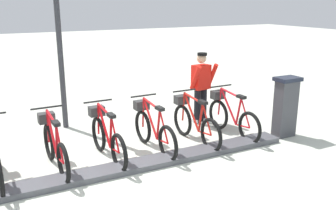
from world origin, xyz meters
name	(u,v)px	position (x,y,z in m)	size (l,w,h in m)	color
ground_plane	(130,169)	(0.00, 0.00, 0.00)	(60.00, 60.00, 0.00)	beige
dock_rail_base	(130,167)	(0.00, 0.00, 0.05)	(0.44, 6.35, 0.10)	#47474C
payment_kiosk	(285,106)	(0.05, -3.54, 0.67)	(0.36, 0.52, 1.28)	#38383D
bike_docked_0	(231,116)	(0.62, -2.57, 0.43)	(1.72, 0.54, 1.02)	black
bike_docked_1	(194,122)	(0.62, -1.65, 0.43)	(1.72, 0.54, 1.02)	black
bike_docked_2	(153,129)	(0.62, -0.72, 0.43)	(1.72, 0.54, 1.02)	black
bike_docked_3	(107,137)	(0.62, 0.20, 0.43)	(1.72, 0.54, 1.02)	black
bike_docked_4	(54,145)	(0.62, 1.13, 0.43)	(1.72, 0.54, 1.02)	black
worker_near_rack	(201,85)	(1.63, -2.44, 0.91)	(0.50, 0.67, 1.66)	white
lamp_post	(57,9)	(2.77, 0.48, 2.63)	(0.32, 0.32, 4.03)	#2D2D33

